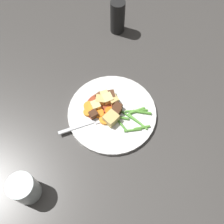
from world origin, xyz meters
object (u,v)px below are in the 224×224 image
at_px(carrot_slice_1, 105,119).
at_px(meat_chunk_4, 94,115).
at_px(meat_chunk_0, 99,96).
at_px(meat_chunk_1, 116,112).
at_px(carrot_slice_3, 88,112).
at_px(potato_chunk_1, 108,99).
at_px(meat_chunk_3, 110,95).
at_px(potato_chunk_4, 105,95).
at_px(carrot_slice_2, 98,113).
at_px(potato_chunk_3, 110,118).
at_px(water_glass, 24,189).
at_px(pepper_mill, 118,17).
at_px(dinner_plate, 112,113).
at_px(potato_chunk_5, 112,100).
at_px(fork, 88,123).
at_px(carrot_slice_0, 109,111).
at_px(potato_chunk_0, 101,100).
at_px(potato_chunk_2, 96,106).
at_px(meat_chunk_2, 117,107).
at_px(carrot_slice_4, 89,106).

bearing_deg(carrot_slice_1, meat_chunk_4, -14.70).
height_order(meat_chunk_0, meat_chunk_1, meat_chunk_1).
distance_m(carrot_slice_3, potato_chunk_1, 0.08).
xyz_separation_m(meat_chunk_3, meat_chunk_4, (0.04, 0.07, 0.00)).
relative_size(potato_chunk_1, potato_chunk_4, 1.24).
bearing_deg(meat_chunk_4, carrot_slice_3, -25.53).
relative_size(carrot_slice_2, potato_chunk_3, 0.82).
bearing_deg(water_glass, meat_chunk_3, -121.30).
bearing_deg(pepper_mill, dinner_plate, 92.35).
xyz_separation_m(carrot_slice_3, potato_chunk_3, (-0.07, 0.02, 0.01)).
height_order(carrot_slice_3, water_glass, water_glass).
bearing_deg(potato_chunk_5, meat_chunk_3, -59.22).
xyz_separation_m(meat_chunk_0, fork, (0.02, 0.10, -0.01)).
bearing_deg(meat_chunk_0, meat_chunk_1, 136.40).
xyz_separation_m(carrot_slice_0, carrot_slice_2, (0.03, 0.01, 0.00)).
height_order(carrot_slice_0, potato_chunk_0, potato_chunk_0).
bearing_deg(potato_chunk_3, potato_chunk_2, -40.94).
bearing_deg(potato_chunk_4, potato_chunk_3, 106.86).
relative_size(fork, pepper_mill, 1.28).
relative_size(meat_chunk_1, fork, 0.20).
xyz_separation_m(meat_chunk_2, meat_chunk_4, (0.07, 0.03, 0.00)).
bearing_deg(carrot_slice_4, potato_chunk_5, -158.44).
xyz_separation_m(carrot_slice_4, meat_chunk_4, (-0.02, 0.03, 0.01)).
xyz_separation_m(potato_chunk_2, pepper_mill, (-0.04, -0.36, 0.04)).
distance_m(potato_chunk_3, pepper_mill, 0.40).
height_order(potato_chunk_4, meat_chunk_2, same).
height_order(potato_chunk_3, potato_chunk_4, potato_chunk_3).
relative_size(potato_chunk_0, meat_chunk_3, 1.00).
distance_m(carrot_slice_0, water_glass, 0.33).
relative_size(meat_chunk_2, fork, 0.16).
bearing_deg(water_glass, potato_chunk_3, -130.56).
distance_m(carrot_slice_2, meat_chunk_2, 0.06).
distance_m(potato_chunk_1, water_glass, 0.36).
bearing_deg(meat_chunk_0, potato_chunk_5, 166.64).
relative_size(carrot_slice_3, water_glass, 0.30).
xyz_separation_m(potato_chunk_2, meat_chunk_4, (0.00, 0.03, 0.00)).
bearing_deg(carrot_slice_0, meat_chunk_4, 22.51).
distance_m(carrot_slice_4, water_glass, 0.31).
xyz_separation_m(potato_chunk_1, pepper_mill, (-0.00, -0.33, 0.04)).
bearing_deg(carrot_slice_0, carrot_slice_3, 8.03).
xyz_separation_m(carrot_slice_4, potato_chunk_0, (-0.03, -0.02, 0.01)).
xyz_separation_m(carrot_slice_4, meat_chunk_2, (-0.09, -0.00, 0.01)).
relative_size(carrot_slice_3, fork, 0.17).
bearing_deg(carrot_slice_3, carrot_slice_0, -171.97).
distance_m(potato_chunk_3, potato_chunk_4, 0.09).
height_order(carrot_slice_1, pepper_mill, pepper_mill).
relative_size(carrot_slice_0, potato_chunk_2, 0.89).
distance_m(meat_chunk_1, meat_chunk_4, 0.07).
relative_size(carrot_slice_3, meat_chunk_2, 1.02).
distance_m(carrot_slice_0, fork, 0.08).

